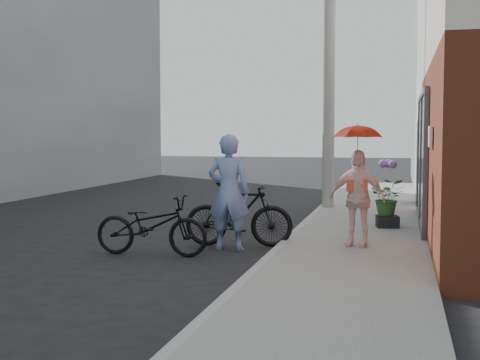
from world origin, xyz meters
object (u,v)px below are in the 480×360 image
at_px(utility_pole, 329,62).
at_px(bike_right, 239,214).
at_px(bike_left, 151,225).
at_px(kimono_woman, 357,198).
at_px(planter, 387,221).
at_px(officer, 229,192).

xyz_separation_m(utility_pole, bike_right, (-0.92, -5.12, -2.97)).
height_order(bike_left, kimono_woman, kimono_woman).
distance_m(bike_left, planter, 4.66).
xyz_separation_m(utility_pole, kimono_woman, (1.01, -5.33, -2.63)).
relative_size(utility_pole, officer, 3.77).
bearing_deg(bike_left, bike_right, -45.28).
bearing_deg(utility_pole, bike_left, -108.03).
distance_m(officer, planter, 3.47).
bearing_deg(officer, planter, -136.09).
xyz_separation_m(bike_right, planter, (2.36, 2.01, -0.31)).
xyz_separation_m(kimono_woman, planter, (0.43, 2.21, -0.64)).
height_order(utility_pole, bike_right, utility_pole).
bearing_deg(utility_pole, planter, -65.23).
height_order(utility_pole, planter, utility_pole).
bearing_deg(bike_left, utility_pole, -18.21).
bearing_deg(planter, utility_pole, 114.77).
height_order(utility_pole, kimono_woman, utility_pole).
bearing_deg(utility_pole, officer, -100.34).
bearing_deg(bike_right, kimono_woman, -102.36).
xyz_separation_m(utility_pole, planter, (1.44, -3.11, -3.27)).
height_order(utility_pole, officer, utility_pole).
relative_size(utility_pole, planter, 17.48).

